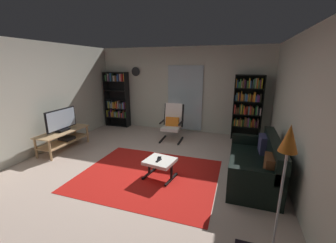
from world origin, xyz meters
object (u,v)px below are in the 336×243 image
object	(u,v)px
lounge_armchair	(173,121)
floor_lamp_by_sofa	(286,158)
wall_clock	(136,72)
cell_phone	(159,158)
television	(61,121)
tv_stand	(64,137)
bookshelf_near_tv	(117,99)
tv_remote	(159,160)
ottoman	(160,163)
bookshelf_near_sofa	(248,106)
leather_sofa	(256,165)

from	to	relation	value
lounge_armchair	floor_lamp_by_sofa	xyz separation A→B (m)	(2.18, -3.38, 0.68)
lounge_armchair	wall_clock	bearing A→B (deg)	149.23
cell_phone	wall_clock	distance (m)	3.85
lounge_armchair	wall_clock	xyz separation A→B (m)	(-1.55, 0.92, 1.32)
television	cell_phone	size ratio (longest dim) A/B	6.43
tv_stand	bookshelf_near_tv	distance (m)	2.44
lounge_armchair	tv_remote	xyz separation A→B (m)	(0.41, -2.16, -0.16)
ottoman	tv_remote	distance (m)	0.09
bookshelf_near_sofa	cell_phone	xyz separation A→B (m)	(-1.58, -2.81, -0.60)
bookshelf_near_sofa	leather_sofa	bearing A→B (deg)	-86.39
lounge_armchair	wall_clock	distance (m)	2.23
tv_stand	bookshelf_near_tv	size ratio (longest dim) A/B	0.73
bookshelf_near_tv	floor_lamp_by_sofa	xyz separation A→B (m)	(4.41, -4.18, 0.28)
lounge_armchair	ottoman	bearing A→B (deg)	-78.97
bookshelf_near_tv	floor_lamp_by_sofa	size ratio (longest dim) A/B	1.19
wall_clock	lounge_armchair	bearing A→B (deg)	-30.77
tv_remote	floor_lamp_by_sofa	distance (m)	2.32
television	bookshelf_near_sofa	distance (m)	4.90
floor_lamp_by_sofa	wall_clock	bearing A→B (deg)	130.95
tv_remote	lounge_armchair	bearing A→B (deg)	113.89
ottoman	cell_phone	distance (m)	0.09
television	tv_stand	bearing A→B (deg)	98.80
floor_lamp_by_sofa	bookshelf_near_tv	bearing A→B (deg)	136.50
television	cell_phone	world-z (taller)	television
bookshelf_near_tv	leather_sofa	xyz separation A→B (m)	(4.33, -2.44, -0.63)
television	wall_clock	world-z (taller)	wall_clock
floor_lamp_by_sofa	wall_clock	world-z (taller)	wall_clock
cell_phone	bookshelf_near_sofa	bearing A→B (deg)	48.51
tv_remote	floor_lamp_by_sofa	bearing A→B (deg)	-21.34
tv_stand	floor_lamp_by_sofa	size ratio (longest dim) A/B	0.87
wall_clock	ottoman	bearing A→B (deg)	-57.07
lounge_armchair	cell_phone	xyz separation A→B (m)	(0.38, -2.06, -0.17)
leather_sofa	bookshelf_near_tv	bearing A→B (deg)	150.60
bookshelf_near_tv	ottoman	xyz separation A→B (m)	(2.63, -2.91, -0.64)
leather_sofa	lounge_armchair	xyz separation A→B (m)	(-2.11, 1.64, 0.23)
bookshelf_near_tv	television	bearing A→B (deg)	-93.04
cell_phone	wall_clock	world-z (taller)	wall_clock
bookshelf_near_tv	ottoman	bearing A→B (deg)	-47.83
television	lounge_armchair	xyz separation A→B (m)	(2.35, 1.57, -0.21)
bookshelf_near_tv	wall_clock	bearing A→B (deg)	10.38
cell_phone	lounge_armchair	bearing A→B (deg)	88.25
cell_phone	floor_lamp_by_sofa	distance (m)	2.39
leather_sofa	television	bearing A→B (deg)	179.08
television	bookshelf_near_sofa	xyz separation A→B (m)	(4.31, 2.33, 0.22)
tv_stand	ottoman	distance (m)	2.82
lounge_armchair	ottoman	size ratio (longest dim) A/B	1.74
lounge_armchair	floor_lamp_by_sofa	size ratio (longest dim) A/B	0.66
bookshelf_near_sofa	cell_phone	distance (m)	3.28
ottoman	tv_stand	bearing A→B (deg)	168.69
ottoman	wall_clock	size ratio (longest dim) A/B	2.03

